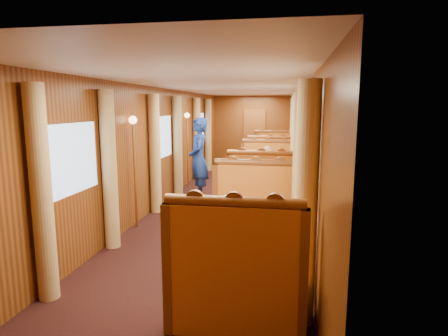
% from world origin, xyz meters
% --- Properties ---
extents(floor, '(3.00, 12.00, 0.01)m').
position_xyz_m(floor, '(0.00, 0.00, 0.00)').
color(floor, black).
rests_on(floor, ground).
extents(ceiling, '(3.00, 12.00, 0.01)m').
position_xyz_m(ceiling, '(0.00, 0.00, 2.50)').
color(ceiling, silver).
rests_on(ceiling, wall_left).
extents(wall_far, '(3.00, 0.01, 2.50)m').
position_xyz_m(wall_far, '(0.00, 6.00, 1.25)').
color(wall_far, brown).
rests_on(wall_far, floor).
extents(wall_near, '(3.00, 0.01, 2.50)m').
position_xyz_m(wall_near, '(0.00, -6.00, 1.25)').
color(wall_near, brown).
rests_on(wall_near, floor).
extents(wall_left, '(0.01, 12.00, 2.50)m').
position_xyz_m(wall_left, '(-1.50, 0.00, 1.25)').
color(wall_left, brown).
rests_on(wall_left, floor).
extents(wall_right, '(0.01, 12.00, 2.50)m').
position_xyz_m(wall_right, '(1.50, 0.00, 1.25)').
color(wall_right, brown).
rests_on(wall_right, floor).
extents(doorway_far, '(0.80, 0.04, 2.00)m').
position_xyz_m(doorway_far, '(0.00, 5.97, 1.00)').
color(doorway_far, brown).
rests_on(doorway_far, floor).
extents(table_near, '(1.05, 0.72, 0.75)m').
position_xyz_m(table_near, '(0.75, -3.50, 0.38)').
color(table_near, white).
rests_on(table_near, floor).
extents(banquette_near_fwd, '(1.30, 0.55, 1.34)m').
position_xyz_m(banquette_near_fwd, '(0.75, -4.51, 0.42)').
color(banquette_near_fwd, '#B84614').
rests_on(banquette_near_fwd, floor).
extents(banquette_near_aft, '(1.30, 0.55, 1.34)m').
position_xyz_m(banquette_near_aft, '(0.75, -2.49, 0.42)').
color(banquette_near_aft, '#B84614').
rests_on(banquette_near_aft, floor).
extents(table_mid, '(1.05, 0.72, 0.75)m').
position_xyz_m(table_mid, '(0.75, 0.00, 0.38)').
color(table_mid, white).
rests_on(table_mid, floor).
extents(banquette_mid_fwd, '(1.30, 0.55, 1.34)m').
position_xyz_m(banquette_mid_fwd, '(0.75, -1.01, 0.42)').
color(banquette_mid_fwd, '#B84614').
rests_on(banquette_mid_fwd, floor).
extents(banquette_mid_aft, '(1.30, 0.55, 1.34)m').
position_xyz_m(banquette_mid_aft, '(0.75, 1.01, 0.42)').
color(banquette_mid_aft, '#B84614').
rests_on(banquette_mid_aft, floor).
extents(table_far, '(1.05, 0.72, 0.75)m').
position_xyz_m(table_far, '(0.75, 3.50, 0.38)').
color(table_far, white).
rests_on(table_far, floor).
extents(banquette_far_fwd, '(1.30, 0.55, 1.34)m').
position_xyz_m(banquette_far_fwd, '(0.75, 2.49, 0.42)').
color(banquette_far_fwd, '#B84614').
rests_on(banquette_far_fwd, floor).
extents(banquette_far_aft, '(1.30, 0.55, 1.34)m').
position_xyz_m(banquette_far_aft, '(0.75, 4.51, 0.42)').
color(banquette_far_aft, '#B84614').
rests_on(banquette_far_aft, floor).
extents(tea_tray, '(0.41, 0.36, 0.01)m').
position_xyz_m(tea_tray, '(0.63, -3.53, 0.76)').
color(tea_tray, silver).
rests_on(tea_tray, table_near).
extents(teapot_left, '(0.17, 0.14, 0.12)m').
position_xyz_m(teapot_left, '(0.59, -3.57, 0.81)').
color(teapot_left, silver).
rests_on(teapot_left, tea_tray).
extents(teapot_right, '(0.17, 0.14, 0.12)m').
position_xyz_m(teapot_right, '(0.72, -3.65, 0.81)').
color(teapot_right, silver).
rests_on(teapot_right, tea_tray).
extents(teapot_back, '(0.15, 0.11, 0.12)m').
position_xyz_m(teapot_back, '(0.67, -3.44, 0.81)').
color(teapot_back, silver).
rests_on(teapot_back, tea_tray).
extents(fruit_plate, '(0.23, 0.23, 0.05)m').
position_xyz_m(fruit_plate, '(1.03, -3.64, 0.77)').
color(fruit_plate, white).
rests_on(fruit_plate, table_near).
extents(cup_inboard, '(0.08, 0.08, 0.26)m').
position_xyz_m(cup_inboard, '(0.36, -3.42, 0.86)').
color(cup_inboard, white).
rests_on(cup_inboard, table_near).
extents(cup_outboard, '(0.08, 0.08, 0.26)m').
position_xyz_m(cup_outboard, '(0.46, -3.31, 0.86)').
color(cup_outboard, white).
rests_on(cup_outboard, table_near).
extents(rose_vase_mid, '(0.06, 0.06, 0.36)m').
position_xyz_m(rose_vase_mid, '(0.77, 0.02, 0.93)').
color(rose_vase_mid, silver).
rests_on(rose_vase_mid, table_mid).
extents(rose_vase_far, '(0.06, 0.06, 0.36)m').
position_xyz_m(rose_vase_far, '(0.75, 3.53, 0.93)').
color(rose_vase_far, silver).
rests_on(rose_vase_far, table_far).
extents(window_left_near, '(0.01, 1.20, 0.90)m').
position_xyz_m(window_left_near, '(-1.49, -3.50, 1.45)').
color(window_left_near, '#92ADD2').
rests_on(window_left_near, wall_left).
extents(curtain_left_near_a, '(0.22, 0.22, 2.35)m').
position_xyz_m(curtain_left_near_a, '(-1.38, -4.28, 1.18)').
color(curtain_left_near_a, '#DAB36F').
rests_on(curtain_left_near_a, floor).
extents(curtain_left_near_b, '(0.22, 0.22, 2.35)m').
position_xyz_m(curtain_left_near_b, '(-1.38, -2.72, 1.18)').
color(curtain_left_near_b, '#DAB36F').
rests_on(curtain_left_near_b, floor).
extents(window_right_near, '(0.01, 1.20, 0.90)m').
position_xyz_m(window_right_near, '(1.49, -3.50, 1.45)').
color(window_right_near, '#92ADD2').
rests_on(window_right_near, wall_right).
extents(curtain_right_near_a, '(0.22, 0.22, 2.35)m').
position_xyz_m(curtain_right_near_a, '(1.38, -4.28, 1.18)').
color(curtain_right_near_a, '#DAB36F').
rests_on(curtain_right_near_a, floor).
extents(curtain_right_near_b, '(0.22, 0.22, 2.35)m').
position_xyz_m(curtain_right_near_b, '(1.38, -2.72, 1.18)').
color(curtain_right_near_b, '#DAB36F').
rests_on(curtain_right_near_b, floor).
extents(window_left_mid, '(0.01, 1.20, 0.90)m').
position_xyz_m(window_left_mid, '(-1.49, 0.00, 1.45)').
color(window_left_mid, '#92ADD2').
rests_on(window_left_mid, wall_left).
extents(curtain_left_mid_a, '(0.22, 0.22, 2.35)m').
position_xyz_m(curtain_left_mid_a, '(-1.38, -0.78, 1.18)').
color(curtain_left_mid_a, '#DAB36F').
rests_on(curtain_left_mid_a, floor).
extents(curtain_left_mid_b, '(0.22, 0.22, 2.35)m').
position_xyz_m(curtain_left_mid_b, '(-1.38, 0.78, 1.18)').
color(curtain_left_mid_b, '#DAB36F').
rests_on(curtain_left_mid_b, floor).
extents(window_right_mid, '(0.01, 1.20, 0.90)m').
position_xyz_m(window_right_mid, '(1.49, 0.00, 1.45)').
color(window_right_mid, '#92ADD2').
rests_on(window_right_mid, wall_right).
extents(curtain_right_mid_a, '(0.22, 0.22, 2.35)m').
position_xyz_m(curtain_right_mid_a, '(1.38, -0.78, 1.18)').
color(curtain_right_mid_a, '#DAB36F').
rests_on(curtain_right_mid_a, floor).
extents(curtain_right_mid_b, '(0.22, 0.22, 2.35)m').
position_xyz_m(curtain_right_mid_b, '(1.38, 0.78, 1.18)').
color(curtain_right_mid_b, '#DAB36F').
rests_on(curtain_right_mid_b, floor).
extents(window_left_far, '(0.01, 1.20, 0.90)m').
position_xyz_m(window_left_far, '(-1.49, 3.50, 1.45)').
color(window_left_far, '#92ADD2').
rests_on(window_left_far, wall_left).
extents(curtain_left_far_a, '(0.22, 0.22, 2.35)m').
position_xyz_m(curtain_left_far_a, '(-1.38, 2.72, 1.18)').
color(curtain_left_far_a, '#DAB36F').
rests_on(curtain_left_far_a, floor).
extents(curtain_left_far_b, '(0.22, 0.22, 2.35)m').
position_xyz_m(curtain_left_far_b, '(-1.38, 4.28, 1.18)').
color(curtain_left_far_b, '#DAB36F').
rests_on(curtain_left_far_b, floor).
extents(window_right_far, '(0.01, 1.20, 0.90)m').
position_xyz_m(window_right_far, '(1.49, 3.50, 1.45)').
color(window_right_far, '#92ADD2').
rests_on(window_right_far, wall_right).
extents(curtain_right_far_a, '(0.22, 0.22, 2.35)m').
position_xyz_m(curtain_right_far_a, '(1.38, 2.72, 1.18)').
color(curtain_right_far_a, '#DAB36F').
rests_on(curtain_right_far_a, floor).
extents(curtain_right_far_b, '(0.22, 0.22, 2.35)m').
position_xyz_m(curtain_right_far_b, '(1.38, 4.28, 1.18)').
color(curtain_right_far_b, '#DAB36F').
rests_on(curtain_right_far_b, floor).
extents(sconce_left_fore, '(0.14, 0.14, 1.95)m').
position_xyz_m(sconce_left_fore, '(-1.40, -1.75, 1.38)').
color(sconce_left_fore, '#BF8C3F').
rests_on(sconce_left_fore, floor).
extents(sconce_right_fore, '(0.14, 0.14, 1.95)m').
position_xyz_m(sconce_right_fore, '(1.40, -1.75, 1.38)').
color(sconce_right_fore, '#BF8C3F').
rests_on(sconce_right_fore, floor).
extents(sconce_left_aft, '(0.14, 0.14, 1.95)m').
position_xyz_m(sconce_left_aft, '(-1.40, 1.75, 1.38)').
color(sconce_left_aft, '#BF8C3F').
rests_on(sconce_left_aft, floor).
extents(sconce_right_aft, '(0.14, 0.14, 1.95)m').
position_xyz_m(sconce_right_aft, '(1.40, 1.75, 1.38)').
color(sconce_right_aft, '#BF8C3F').
rests_on(sconce_right_aft, floor).
extents(steward, '(0.62, 0.78, 1.87)m').
position_xyz_m(steward, '(-0.76, 0.34, 0.93)').
color(steward, navy).
rests_on(steward, floor).
extents(passenger, '(0.40, 0.44, 0.76)m').
position_xyz_m(passenger, '(0.75, 0.77, 0.74)').
color(passenger, beige).
rests_on(passenger, banquette_mid_aft).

